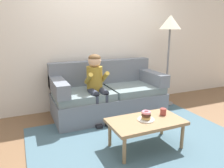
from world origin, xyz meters
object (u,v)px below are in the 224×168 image
(coffee_table, at_px, (146,123))
(floor_lamp, at_px, (170,29))
(couch, at_px, (108,95))
(donut, at_px, (146,118))
(toy_controller, at_px, (159,126))
(person_child, at_px, (96,81))
(mug, at_px, (163,112))

(coffee_table, height_order, floor_lamp, floor_lamp)
(couch, relative_size, donut, 16.06)
(couch, height_order, toy_controller, couch)
(person_child, xyz_separation_m, floor_lamp, (1.56, 0.19, 0.82))
(couch, xyz_separation_m, person_child, (-0.29, -0.21, 0.33))
(person_child, distance_m, mug, 1.20)
(person_child, xyz_separation_m, mug, (0.57, -1.03, -0.24))
(couch, bearing_deg, toy_controller, -60.80)
(coffee_table, relative_size, mug, 10.43)
(toy_controller, xyz_separation_m, floor_lamp, (0.78, 0.87, 1.47))
(coffee_table, height_order, person_child, person_child)
(toy_controller, bearing_deg, mug, -102.40)
(coffee_table, relative_size, donut, 7.83)
(couch, bearing_deg, coffee_table, -90.41)
(couch, height_order, coffee_table, couch)
(person_child, relative_size, floor_lamp, 0.63)
(donut, distance_m, toy_controller, 0.76)
(coffee_table, distance_m, toy_controller, 0.72)
(toy_controller, height_order, floor_lamp, floor_lamp)
(donut, relative_size, floor_lamp, 0.07)
(couch, distance_m, donut, 1.29)
(couch, xyz_separation_m, mug, (0.28, -1.23, 0.09))
(toy_controller, bearing_deg, donut, -123.33)
(toy_controller, bearing_deg, floor_lamp, 66.90)
(person_child, distance_m, floor_lamp, 1.77)
(coffee_table, height_order, mug, mug)
(couch, distance_m, mug, 1.27)
(couch, xyz_separation_m, donut, (-0.02, -1.29, 0.07))
(couch, height_order, person_child, person_child)
(floor_lamp, bearing_deg, donut, -135.37)
(floor_lamp, bearing_deg, toy_controller, -131.71)
(person_child, relative_size, mug, 12.24)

